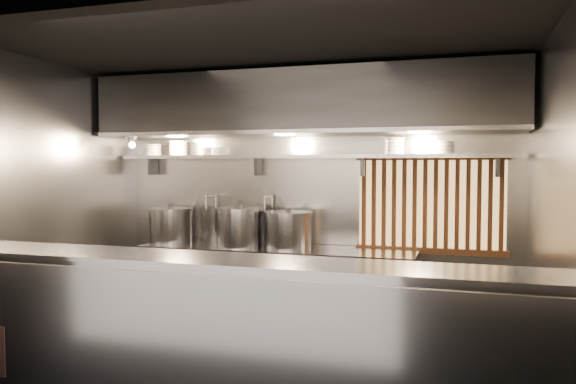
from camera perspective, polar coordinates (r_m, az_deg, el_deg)
The scene contains 22 objects.
floor at distance 5.18m, azimuth -2.09°, elevation -17.47°, with size 4.50×4.50×0.00m, color black.
ceiling at distance 4.96m, azimuth -2.15°, elevation 14.52°, with size 4.50×4.50×0.00m, color black.
wall_back at distance 6.30m, azimuth 2.40°, elevation -0.78°, with size 4.50×4.50×0.00m, color gray.
wall_left at distance 6.00m, azimuth -22.83°, elevation -1.17°, with size 3.00×3.00×0.00m, color gray.
wall_right at distance 4.64m, azimuth 25.12°, elevation -2.32°, with size 3.00×3.00×0.00m, color gray.
serving_counter at distance 4.15m, azimuth -6.64°, elevation -14.42°, with size 4.50×0.56×1.13m.
cooking_bench at distance 6.17m, azimuth -1.24°, elevation -9.77°, with size 3.00×0.70×0.90m, color #99999E.
bowl_shelf at distance 6.12m, azimuth 1.98°, elevation 3.61°, with size 4.40×0.34×0.04m, color #99999E.
exhaust_hood at distance 5.94m, azimuth 1.42°, elevation 8.90°, with size 4.40×0.81×0.65m.
wood_screen at distance 6.05m, azimuth 14.27°, elevation -1.20°, with size 1.56×0.09×1.04m.
faucet_left at distance 6.57m, azimuth -7.64°, elevation -1.47°, with size 0.04×0.30×0.50m.
faucet_right at distance 6.31m, azimuth -1.86°, elevation -1.62°, with size 0.04×0.30×0.50m.
heat_lamp at distance 6.47m, azimuth -15.67°, elevation 5.13°, with size 0.25×0.35×0.20m.
pendant_bulb at distance 6.03m, azimuth 0.76°, elevation 4.40°, with size 0.09×0.09×0.19m.
stock_pot_left at distance 6.61m, azimuth -11.80°, elevation -3.29°, with size 0.61×0.61×0.43m.
stock_pot_mid at distance 6.02m, azimuth 0.03°, elevation -3.84°, with size 0.57×0.57×0.43m.
stock_pot_right at distance 6.16m, azimuth -4.91°, elevation -3.53°, with size 0.62×0.62×0.47m.
bowl_stack_0 at distance 6.87m, azimuth -13.62°, elevation 4.16°, with size 0.21×0.21×0.13m.
bowl_stack_1 at distance 6.71m, azimuth -11.11°, elevation 4.39°, with size 0.22×0.22×0.17m.
bowl_stack_2 at distance 6.53m, azimuth -8.08°, elevation 4.12°, with size 0.21×0.21×0.09m.
bowl_stack_3 at distance 5.94m, azimuth 10.71°, elevation 4.60°, with size 0.22×0.22×0.17m.
bowl_stack_4 at distance 5.91m, azimuth 15.45°, elevation 4.38°, with size 0.21×0.21×0.13m.
Camera 1 is at (1.61, -4.58, 1.79)m, focal length 35.00 mm.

